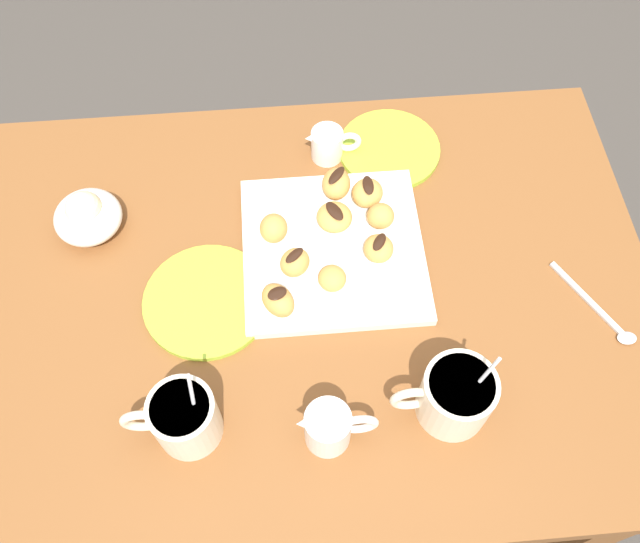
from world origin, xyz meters
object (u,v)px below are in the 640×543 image
(coffee_mug_cream_left, at_px, (455,396))
(beignet_2, at_px, (367,193))
(beignet_8, at_px, (295,262))
(ice_cream_bowl, at_px, (87,215))
(beignet_5, at_px, (336,184))
(beignet_1, at_px, (334,217))
(beignet_3, at_px, (379,249))
(beignet_7, at_px, (332,276))
(pastry_plate_square, at_px, (333,249))
(dining_table, at_px, (312,330))
(saucer_lime_right, at_px, (389,149))
(coffee_mug_cream_right, at_px, (183,418))
(beignet_6, at_px, (278,300))
(cream_pitcher_white, at_px, (329,427))
(saucer_lime_left, at_px, (207,301))
(beignet_4, at_px, (381,216))
(beignet_0, at_px, (274,228))
(chocolate_sauce_pitcher, at_px, (328,143))

(coffee_mug_cream_left, relative_size, beignet_2, 2.68)
(beignet_2, xyz_separation_m, beignet_8, (0.12, 0.12, 0.00))
(ice_cream_bowl, height_order, beignet_5, ice_cream_bowl)
(beignet_1, bearing_deg, beignet_3, 133.35)
(beignet_7, bearing_deg, pastry_plate_square, -97.35)
(beignet_3, bearing_deg, dining_table, 22.54)
(saucer_lime_right, relative_size, beignet_8, 3.59)
(coffee_mug_cream_right, distance_m, beignet_1, 0.37)
(beignet_6, bearing_deg, beignet_1, -123.96)
(cream_pitcher_white, distance_m, beignet_1, 0.33)
(coffee_mug_cream_right, height_order, beignet_3, coffee_mug_cream_right)
(saucer_lime_right, bearing_deg, cream_pitcher_white, 73.08)
(saucer_lime_right, height_order, beignet_2, beignet_2)
(beignet_6, xyz_separation_m, beignet_8, (-0.03, -0.06, -0.00))
(coffee_mug_cream_left, xyz_separation_m, beignet_2, (0.07, -0.34, -0.01))
(saucer_lime_left, distance_m, beignet_4, 0.29)
(beignet_4, height_order, beignet_7, beignet_4)
(dining_table, relative_size, beignet_6, 18.31)
(cream_pitcher_white, bearing_deg, saucer_lime_right, -106.92)
(pastry_plate_square, height_order, beignet_2, beignet_2)
(beignet_3, distance_m, beignet_8, 0.13)
(ice_cream_bowl, distance_m, beignet_0, 0.29)
(coffee_mug_cream_left, bearing_deg, ice_cream_bowl, -33.78)
(beignet_6, bearing_deg, saucer_lime_right, -124.98)
(beignet_4, bearing_deg, coffee_mug_cream_right, 45.46)
(coffee_mug_cream_right, xyz_separation_m, beignet_3, (-0.28, -0.24, -0.02))
(coffee_mug_cream_left, distance_m, ice_cream_bowl, 0.60)
(cream_pitcher_white, distance_m, ice_cream_bowl, 0.49)
(beignet_2, distance_m, beignet_3, 0.10)
(coffee_mug_cream_left, bearing_deg, beignet_2, -78.21)
(beignet_4, relative_size, beignet_5, 0.75)
(coffee_mug_cream_left, xyz_separation_m, saucer_lime_right, (0.02, -0.45, -0.04))
(beignet_5, bearing_deg, cream_pitcher_white, 83.20)
(coffee_mug_cream_left, bearing_deg, beignet_3, -74.43)
(cream_pitcher_white, xyz_separation_m, saucer_lime_left, (0.16, -0.21, -0.03))
(coffee_mug_cream_left, bearing_deg, chocolate_sauce_pitcher, -74.67)
(pastry_plate_square, bearing_deg, beignet_7, 82.65)
(ice_cream_bowl, relative_size, beignet_3, 2.20)
(cream_pitcher_white, bearing_deg, beignet_5, -96.80)
(saucer_lime_left, relative_size, beignet_3, 3.99)
(beignet_7, bearing_deg, beignet_6, 24.50)
(saucer_lime_left, bearing_deg, coffee_mug_cream_left, 149.82)
(beignet_4, height_order, beignet_6, beignet_6)
(ice_cream_bowl, bearing_deg, beignet_5, -176.08)
(beignet_0, height_order, beignet_2, beignet_0)
(cream_pitcher_white, bearing_deg, saucer_lime_left, -53.10)
(chocolate_sauce_pitcher, bearing_deg, cream_pitcher_white, 85.06)
(cream_pitcher_white, relative_size, beignet_4, 2.50)
(saucer_lime_left, height_order, beignet_8, beignet_8)
(coffee_mug_cream_left, distance_m, beignet_3, 0.25)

